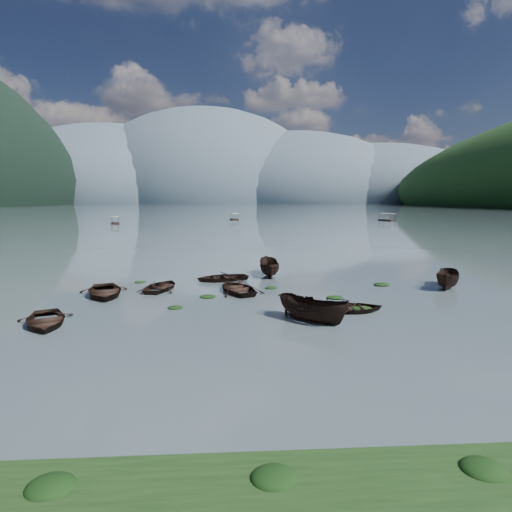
{
  "coord_description": "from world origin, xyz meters",
  "views": [
    {
      "loc": [
        -1.9,
        -20.34,
        6.53
      ],
      "look_at": [
        0.0,
        12.0,
        2.0
      ],
      "focal_mm": 28.0,
      "sensor_mm": 36.0,
      "label": 1
    }
  ],
  "objects": [
    {
      "name": "pontoon_left",
      "position": [
        -34.67,
        93.28,
        0.0
      ],
      "size": [
        3.25,
        5.52,
        1.98
      ],
      "primitive_type": null,
      "rotation": [
        0.0,
        0.0,
        0.22
      ],
      "color": "black",
      "rests_on": "ground"
    },
    {
      "name": "weed_clump_7",
      "position": [
        9.59,
        9.26,
        0.0
      ],
      "size": [
        1.24,
        0.99,
        0.27
      ],
      "primitive_type": "ellipsoid",
      "color": "black",
      "rests_on": "ground"
    },
    {
      "name": "haze_mtn_a",
      "position": [
        -260.0,
        900.0,
        0.0
      ],
      "size": [
        520.0,
        520.0,
        280.0
      ],
      "primitive_type": "ellipsoid",
      "color": "#475666",
      "rests_on": "ground"
    },
    {
      "name": "weed_clump_3",
      "position": [
        0.93,
        8.71,
        0.0
      ],
      "size": [
        0.92,
        0.78,
        0.21
      ],
      "primitive_type": "ellipsoid",
      "color": "black",
      "rests_on": "ground"
    },
    {
      "name": "rowboat_3",
      "position": [
        -1.59,
        7.84,
        0.0
      ],
      "size": [
        4.47,
        5.16,
        0.89
      ],
      "primitive_type": "imported",
      "rotation": [
        0.0,
        0.0,
        3.52
      ],
      "color": "black",
      "rests_on": "ground"
    },
    {
      "name": "haze_mtn_c",
      "position": [
        140.0,
        900.0,
        0.0
      ],
      "size": [
        520.0,
        520.0,
        260.0
      ],
      "primitive_type": "ellipsoid",
      "color": "#475666",
      "rests_on": "ground"
    },
    {
      "name": "rowboat_8",
      "position": [
        1.24,
        13.89,
        0.0
      ],
      "size": [
        1.65,
        4.35,
        1.68
      ],
      "primitive_type": "imported",
      "rotation": [
        0.0,
        0.0,
        3.15
      ],
      "color": "black",
      "rests_on": "ground"
    },
    {
      "name": "rowboat_0",
      "position": [
        -11.85,
        0.68,
        0.0
      ],
      "size": [
        4.3,
        4.92,
        0.85
      ],
      "primitive_type": "imported",
      "rotation": [
        0.0,
        0.0,
        0.4
      ],
      "color": "black",
      "rests_on": "ground"
    },
    {
      "name": "pontoon_right",
      "position": [
        48.35,
        107.12,
        0.0
      ],
      "size": [
        4.28,
        6.24,
        2.21
      ],
      "primitive_type": null,
      "rotation": [
        0.0,
        0.0,
        0.36
      ],
      "color": "black",
      "rests_on": "ground"
    },
    {
      "name": "rowboat_1",
      "position": [
        -7.18,
        8.94,
        0.0
      ],
      "size": [
        3.73,
        4.53,
        0.82
      ],
      "primitive_type": "imported",
      "rotation": [
        0.0,
        0.0,
        2.88
      ],
      "color": "black",
      "rests_on": "ground"
    },
    {
      "name": "weed_clump_2",
      "position": [
        5.83,
        2.55,
        0.0
      ],
      "size": [
        1.23,
        0.98,
        0.27
      ],
      "primitive_type": "ellipsoid",
      "color": "black",
      "rests_on": "ground"
    },
    {
      "name": "weed_clump_1",
      "position": [
        -3.61,
        6.19,
        0.0
      ],
      "size": [
        1.07,
        0.86,
        0.24
      ],
      "primitive_type": "ellipsoid",
      "color": "black",
      "rests_on": "ground"
    },
    {
      "name": "pontoon_centre",
      "position": [
        -1.24,
        115.79,
        0.0
      ],
      "size": [
        3.08,
        5.68,
        2.07
      ],
      "primitive_type": null,
      "rotation": [
        0.0,
        0.0,
        0.16
      ],
      "color": "black",
      "rests_on": "ground"
    },
    {
      "name": "weed_clump_4",
      "position": [
        4.92,
        5.42,
        0.0
      ],
      "size": [
        1.13,
        0.89,
        0.23
      ],
      "primitive_type": "ellipsoid",
      "color": "black",
      "rests_on": "ground"
    },
    {
      "name": "rowboat_7",
      "position": [
        -2.79,
        11.96,
        0.0
      ],
      "size": [
        4.86,
        4.02,
        0.87
      ],
      "primitive_type": "imported",
      "rotation": [
        0.0,
        0.0,
        4.98
      ],
      "color": "black",
      "rests_on": "ground"
    },
    {
      "name": "rowboat_2",
      "position": [
        2.42,
        0.43,
        0.0
      ],
      "size": [
        4.23,
        4.08,
        1.65
      ],
      "primitive_type": "imported",
      "rotation": [
        0.0,
        0.0,
        0.82
      ],
      "color": "black",
      "rests_on": "ground"
    },
    {
      "name": "rowboat_4",
      "position": [
        5.13,
        2.28,
        0.0
      ],
      "size": [
        3.93,
        2.89,
        0.79
      ],
      "primitive_type": "imported",
      "rotation": [
        0.0,
        0.0,
        1.61
      ],
      "color": "black",
      "rests_on": "ground"
    },
    {
      "name": "rowboat_5",
      "position": [
        14.25,
        8.19,
        0.0
      ],
      "size": [
        3.58,
        4.32,
        1.6
      ],
      "primitive_type": "imported",
      "rotation": [
        0.0,
        0.0,
        -0.58
      ],
      "color": "black",
      "rests_on": "ground"
    },
    {
      "name": "weed_clump_6",
      "position": [
        1.68,
        6.51,
        0.0
      ],
      "size": [
        0.89,
        0.74,
        0.19
      ],
      "primitive_type": "ellipsoid",
      "color": "black",
      "rests_on": "ground"
    },
    {
      "name": "rowboat_6",
      "position": [
        -10.78,
        7.11,
        0.0
      ],
      "size": [
        4.74,
        5.58,
        0.98
      ],
      "primitive_type": "imported",
      "rotation": [
        0.0,
        0.0,
        0.33
      ],
      "color": "black",
      "rests_on": "ground"
    },
    {
      "name": "ground_plane",
      "position": [
        0.0,
        0.0,
        0.0
      ],
      "size": [
        2400.0,
        2400.0,
        0.0
      ],
      "primitive_type": "plane",
      "color": "#4C5A5F"
    },
    {
      "name": "haze_mtn_d",
      "position": [
        320.0,
        900.0,
        0.0
      ],
      "size": [
        520.0,
        520.0,
        220.0
      ],
      "primitive_type": "ellipsoid",
      "color": "#475666",
      "rests_on": "ground"
    },
    {
      "name": "weed_clump_0",
      "position": [
        -5.42,
        3.55,
        0.0
      ],
      "size": [
        0.94,
        0.77,
        0.2
      ],
      "primitive_type": "ellipsoid",
      "color": "black",
      "rests_on": "ground"
    },
    {
      "name": "weed_clump_5",
      "position": [
        -9.32,
        11.49,
        0.0
      ],
      "size": [
        0.91,
        0.73,
        0.19
      ],
      "primitive_type": "ellipsoid",
      "color": "black",
      "rests_on": "ground"
    },
    {
      "name": "haze_mtn_b",
      "position": [
        -60.0,
        900.0,
        0.0
      ],
      "size": [
        520.0,
        520.0,
        340.0
      ],
      "primitive_type": "ellipsoid",
      "color": "#475666",
      "rests_on": "ground"
    }
  ]
}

